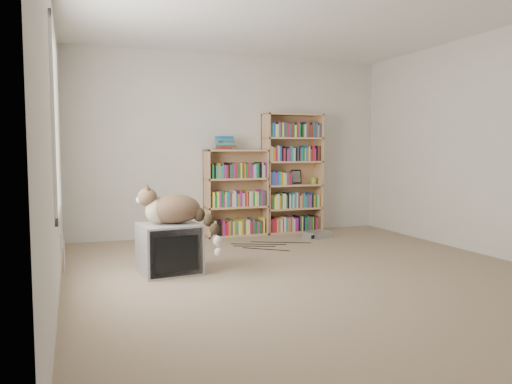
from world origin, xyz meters
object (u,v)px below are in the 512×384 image
object	(u,v)px
cat	(180,213)
bookcase_short	(236,196)
dvd_player	(318,234)
bookcase_tall	(292,176)
crt_tv	(169,248)

from	to	relation	value
cat	bookcase_short	size ratio (longest dim) A/B	0.64
cat	dvd_player	bearing A→B (deg)	34.78
bookcase_tall	dvd_player	size ratio (longest dim) A/B	4.78
crt_tv	bookcase_short	size ratio (longest dim) A/B	0.50
crt_tv	bookcase_short	bearing A→B (deg)	48.83
crt_tv	dvd_player	bearing A→B (deg)	23.00
bookcase_tall	bookcase_short	bearing A→B (deg)	179.87
cat	bookcase_short	world-z (taller)	bookcase_short
cat	dvd_player	distance (m)	2.57
bookcase_tall	crt_tv	bearing A→B (deg)	-139.54
bookcase_short	crt_tv	bearing A→B (deg)	-125.03
crt_tv	bookcase_short	distance (m)	2.23
bookcase_short	dvd_player	xyz separation A→B (m)	(1.00, -0.54, -0.50)
bookcase_tall	dvd_player	xyz separation A→B (m)	(0.15, -0.54, -0.77)
crt_tv	cat	bearing A→B (deg)	-22.30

